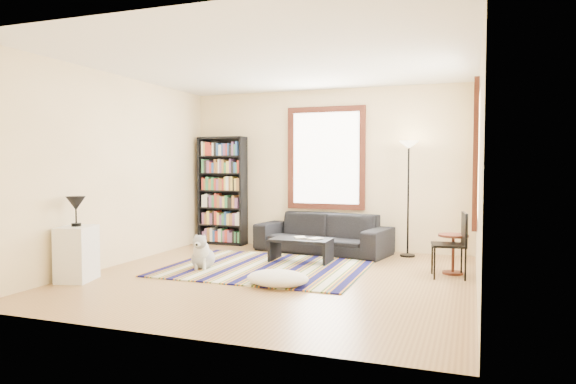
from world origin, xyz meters
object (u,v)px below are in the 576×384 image
(floor_cushion, at_px, (278,278))
(floor_lamp, at_px, (408,199))
(side_table, at_px, (453,254))
(folding_chair, at_px, (449,245))
(white_cabinet, at_px, (77,254))
(bookshelf, at_px, (222,191))
(coffee_table, at_px, (301,250))
(dog, at_px, (203,251))
(sofa, at_px, (322,233))

(floor_cushion, distance_m, floor_lamp, 3.02)
(side_table, bearing_deg, folding_chair, -101.24)
(white_cabinet, bearing_deg, bookshelf, 69.12)
(coffee_table, relative_size, floor_cushion, 1.15)
(side_table, height_order, white_cabinet, white_cabinet)
(white_cabinet, relative_size, dog, 1.39)
(coffee_table, distance_m, side_table, 2.21)
(sofa, distance_m, bookshelf, 2.14)
(bookshelf, distance_m, dog, 2.44)
(sofa, relative_size, side_table, 4.18)
(bookshelf, distance_m, folding_chair, 4.43)
(bookshelf, xyz_separation_m, white_cabinet, (-0.34, -3.38, -0.65))
(white_cabinet, bearing_deg, dog, 31.18)
(floor_cushion, relative_size, dog, 1.55)
(white_cabinet, bearing_deg, side_table, 9.52)
(bookshelf, xyz_separation_m, side_table, (4.16, -1.32, -0.73))
(folding_chair, bearing_deg, bookshelf, 150.37)
(sofa, xyz_separation_m, dog, (-1.21, -1.91, -0.08))
(coffee_table, bearing_deg, floor_lamp, 35.49)
(dog, bearing_deg, coffee_table, 27.36)
(bookshelf, xyz_separation_m, folding_chair, (4.11, -1.57, -0.57))
(side_table, height_order, dog, side_table)
(sofa, bearing_deg, floor_cushion, -75.21)
(bookshelf, relative_size, white_cabinet, 2.86)
(folding_chair, bearing_deg, coffee_table, 161.96)
(sofa, relative_size, bookshelf, 1.13)
(floor_cushion, bearing_deg, side_table, 36.52)
(bookshelf, xyz_separation_m, floor_lamp, (3.42, -0.17, -0.07))
(floor_lamp, bearing_deg, floor_cushion, -115.45)
(coffee_table, relative_size, dog, 1.79)
(dog, bearing_deg, folding_chair, -2.28)
(floor_cushion, height_order, floor_lamp, floor_lamp)
(sofa, bearing_deg, bookshelf, -176.35)
(sofa, bearing_deg, folding_chair, -20.66)
(sofa, xyz_separation_m, bookshelf, (-2.02, 0.27, 0.67))
(floor_lamp, distance_m, folding_chair, 1.64)
(sofa, distance_m, coffee_table, 0.96)
(white_cabinet, bearing_deg, floor_lamp, 25.40)
(bookshelf, relative_size, floor_cushion, 2.57)
(sofa, distance_m, side_table, 2.38)
(dog, bearing_deg, floor_lamp, 24.86)
(folding_chair, bearing_deg, side_table, 70.09)
(floor_lamp, bearing_deg, side_table, -57.34)
(sofa, xyz_separation_m, side_table, (2.14, -1.05, -0.06))
(floor_cushion, distance_m, side_table, 2.48)
(floor_cushion, xyz_separation_m, floor_lamp, (1.25, 2.62, 0.83))
(coffee_table, height_order, dog, dog)
(folding_chair, distance_m, dog, 3.36)
(sofa, relative_size, floor_cushion, 2.89)
(floor_lamp, bearing_deg, coffee_table, -144.51)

